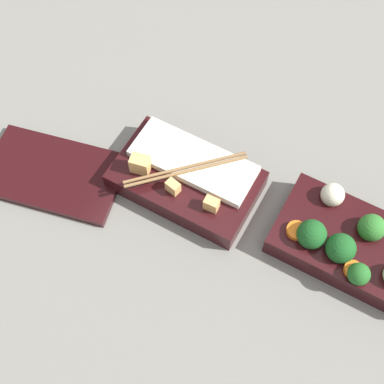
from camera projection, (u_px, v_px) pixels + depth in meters
ground_plane at (265, 209)px, 0.82m from camera, size 3.00×3.00×0.00m
bento_tray_vegetable at (349, 245)px, 0.77m from camera, size 0.22×0.13×0.07m
bento_tray_rice at (187, 177)px, 0.83m from camera, size 0.22×0.14×0.07m
bento_lid at (54, 174)px, 0.85m from camera, size 0.24×0.17×0.01m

